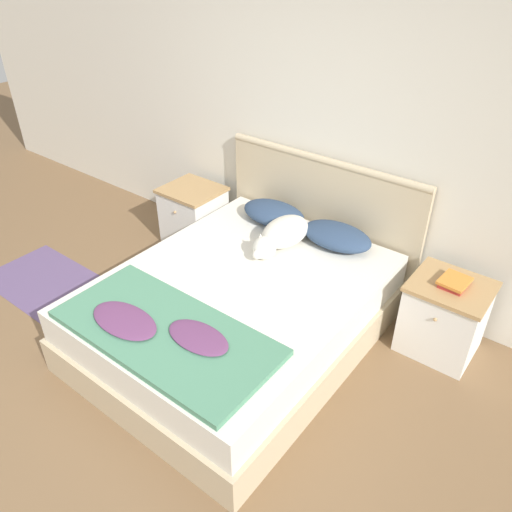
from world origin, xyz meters
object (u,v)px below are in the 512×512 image
pillow_left (274,213)px  dog (282,234)px  nightstand_right (444,317)px  book_stack (454,282)px  nightstand_left (194,215)px  pillow_right (337,236)px  bed (238,311)px

pillow_left → dog: size_ratio=0.81×
nightstand_right → book_stack: bearing=16.0°
nightstand_right → book_stack: size_ratio=2.56×
nightstand_left → book_stack: bearing=0.1°
nightstand_left → pillow_left: pillow_left is taller
nightstand_left → pillow_left: (0.88, 0.03, 0.30)m
dog → nightstand_right: bearing=10.4°
book_stack → nightstand_right: bearing=-164.0°
pillow_right → pillow_left: bearing=180.0°
pillow_left → dog: dog is taller
bed → nightstand_right: bearing=33.8°
bed → pillow_left: size_ratio=3.79×
bed → pillow_left: pillow_left is taller
nightstand_left → bed: bearing=-33.8°
nightstand_left → pillow_right: pillow_right is taller
dog → pillow_right: bearing=37.9°
bed → pillow_right: pillow_right is taller
bed → nightstand_left: bearing=146.2°
nightstand_right → pillow_left: 1.49m
nightstand_right → pillow_right: size_ratio=1.01×
pillow_left → book_stack: (1.46, -0.03, -0.01)m
nightstand_right → pillow_right: 0.93m
nightstand_right → pillow_left: bearing=178.8°
pillow_right → nightstand_left: bearing=-178.8°
bed → nightstand_left: size_ratio=3.76×
bed → pillow_right: (0.29, 0.81, 0.33)m
nightstand_right → bed: bearing=-146.2°
pillow_right → book_stack: bearing=-1.8°
nightstand_right → dog: size_ratio=0.82×
nightstand_right → book_stack: 0.30m
nightstand_right → dog: (-1.20, -0.22, 0.32)m
nightstand_right → dog: bearing=-169.6°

